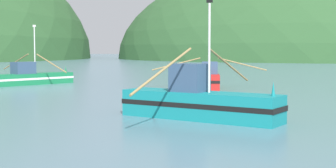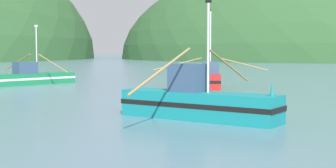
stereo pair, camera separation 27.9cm
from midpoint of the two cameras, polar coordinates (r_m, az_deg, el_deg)
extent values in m
ellipsoid|color=#2D562D|center=(186.57, 18.03, 2.79)|extent=(149.24, 119.39, 72.98)
cube|color=red|center=(47.09, 5.04, 0.37)|extent=(2.33, 6.17, 1.40)
cube|color=black|center=(47.09, 5.05, 0.46)|extent=(2.35, 6.23, 0.25)
cone|color=red|center=(49.80, 4.92, 1.79)|extent=(0.22, 0.22, 0.70)
cube|color=#334C6B|center=(46.11, 5.10, 1.87)|extent=(1.59, 1.68, 1.13)
cylinder|color=silver|center=(47.15, 5.07, 4.79)|extent=(0.12, 0.12, 5.86)
cube|color=black|center=(47.28, 5.09, 8.49)|extent=(0.07, 0.36, 0.20)
cylinder|color=#997F4C|center=(46.99, 1.25, 2.30)|extent=(4.59, 0.63, 1.27)
cylinder|color=#997F4C|center=(47.25, 8.84, 2.26)|extent=(4.59, 0.63, 1.27)
cube|color=#147F84|center=(26.51, 3.85, -2.50)|extent=(8.94, 5.51, 1.46)
cube|color=black|center=(26.50, 3.85, -2.34)|extent=(9.03, 5.57, 0.26)
cone|color=#147F84|center=(24.64, 12.17, -0.57)|extent=(0.27, 0.27, 0.70)
cube|color=#334C6B|center=(26.70, 2.68, 0.74)|extent=(2.24, 2.11, 1.50)
cylinder|color=silver|center=(26.06, 4.94, 4.13)|extent=(0.12, 0.12, 4.67)
cube|color=black|center=(26.18, 4.98, 9.51)|extent=(0.34, 0.18, 0.20)
cylinder|color=#997F4C|center=(29.47, 7.29, 2.11)|extent=(2.24, 4.71, 2.12)
cylinder|color=#997F4C|center=(23.36, -0.44, 1.62)|extent=(2.24, 4.71, 2.12)
cube|color=#197A47|center=(53.64, -14.91, 0.57)|extent=(6.53, 8.32, 1.15)
cube|color=white|center=(53.64, -14.91, 0.63)|extent=(6.60, 8.40, 0.21)
cone|color=#197A47|center=(55.83, -11.31, 1.72)|extent=(0.28, 0.28, 0.70)
cube|color=#334C6B|center=(53.03, -15.95, 1.79)|extent=(2.45, 2.61, 1.22)
cylinder|color=silver|center=(53.69, -14.72, 3.77)|extent=(0.12, 0.12, 4.83)
cube|color=white|center=(53.74, -14.77, 6.47)|extent=(0.23, 0.31, 0.20)
cylinder|color=#997F4C|center=(56.52, -16.73, 2.46)|extent=(4.29, 3.04, 1.82)
cylinder|color=#997F4C|center=(50.67, -12.95, 2.36)|extent=(4.29, 3.04, 1.82)
camera|label=1|loc=(0.14, -89.76, 0.02)|focal=53.08mm
camera|label=2|loc=(0.14, 90.24, -0.02)|focal=53.08mm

